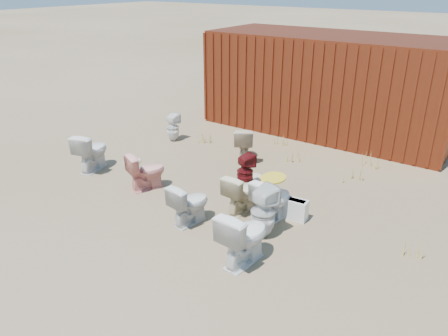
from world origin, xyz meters
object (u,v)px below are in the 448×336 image
Objects in this scene: toilet_back_e at (263,212)px; toilet_back_a at (173,127)px; toilet_front_pink at (146,171)px; toilet_front_e at (244,236)px; toilet_back_beige_left at (244,143)px; loose_tank at (292,209)px; toilet_front_maroon at (245,171)px; toilet_back_beige_right at (241,193)px; toilet_back_yellowlid at (272,200)px; toilet_front_a at (92,151)px; shipping_container at (330,84)px; toilet_front_c at (190,203)px.

toilet_back_a is at bearing -18.77° from toilet_back_e.
toilet_front_e is at bearing -175.51° from toilet_front_pink.
toilet_back_beige_left is 1.50× the size of loose_tank.
toilet_front_maroon is 0.96× the size of toilet_back_beige_right.
toilet_front_e is 1.11× the size of toilet_back_yellowlid.
toilet_back_a is (-1.34, 2.26, -0.02)m from toilet_front_pink.
toilet_back_e is at bearing 116.17° from toilet_back_yellowlid.
toilet_back_e is at bearing -103.58° from loose_tank.
toilet_back_beige_left is 3.08m from toilet_back_e.
toilet_front_maroon is 2.35m from toilet_front_e.
toilet_front_maroon is (3.02, 1.08, -0.07)m from toilet_front_a.
toilet_back_e is (1.26, -5.37, -0.78)m from shipping_container.
toilet_front_c is 0.92m from toilet_back_beige_right.
toilet_front_a is at bearing 16.71° from toilet_back_yellowlid.
toilet_back_beige_right is at bearing 90.89° from toilet_back_beige_left.
toilet_front_e is at bearing -77.22° from shipping_container.
toilet_back_e is 1.67× the size of loose_tank.
toilet_back_beige_left is 1.01× the size of toilet_back_yellowlid.
toilet_front_a is 3.47m from toilet_back_beige_right.
toilet_front_maroon is (1.49, 1.08, -0.02)m from toilet_front_pink.
shipping_container reaches higher than toilet_back_beige_left.
toilet_front_a is 4.04m from toilet_back_yellowlid.
toilet_back_e reaches higher than toilet_front_a.
toilet_front_e reaches higher than toilet_front_maroon.
toilet_back_yellowlid reaches higher than toilet_back_a.
loose_tank is (1.28, 1.07, -0.17)m from toilet_front_c.
toilet_back_beige_left is at bearing 135.98° from loose_tank.
toilet_back_beige_right is at bearing -165.41° from loose_tank.
toilet_front_maroon is at bearing -58.00° from toilet_back_beige_right.
toilet_back_yellowlid is at bearing 151.04° from toilet_back_a.
toilet_front_a is 3.17m from toilet_back_beige_left.
toilet_front_c is 1.40× the size of loose_tank.
toilet_back_e is at bearing -155.30° from toilet_front_c.
shipping_container is 7.20× the size of toilet_back_e.
toilet_back_beige_right is 0.57m from toilet_back_yellowlid.
shipping_container is 8.47× the size of toilet_front_pink.
toilet_front_e is at bearing 91.95° from toilet_back_beige_left.
toilet_back_a is at bearing -36.52° from toilet_front_pink.
toilet_back_e is at bearing -76.79° from shipping_container.
toilet_front_e reaches higher than toilet_back_beige_right.
toilet_front_pink is 1.94m from toilet_back_beige_right.
toilet_front_a reaches higher than toilet_back_yellowlid.
toilet_front_e reaches higher than toilet_back_beige_left.
toilet_front_a is at bearing -119.15° from shipping_container.
toilet_front_c is 1.21m from toilet_back_e.
toilet_front_maroon is 1.25m from toilet_back_yellowlid.
toilet_back_beige_left is at bearing -54.80° from toilet_back_beige_right.
toilet_front_e is (4.27, -0.91, 0.01)m from toilet_front_a.
toilet_front_maroon is 0.90× the size of toilet_back_yellowlid.
toilet_front_e reaches higher than toilet_back_a.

